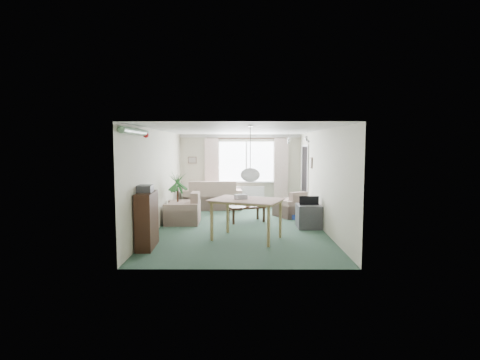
{
  "coord_description": "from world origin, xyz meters",
  "views": [
    {
      "loc": [
        0.04,
        -9.21,
        2.01
      ],
      "look_at": [
        0.0,
        0.3,
        1.15
      ],
      "focal_mm": 28.0,
      "sensor_mm": 36.0,
      "label": 1
    }
  ],
  "objects_px": {
    "sofa": "(212,194)",
    "armchair_left": "(183,208)",
    "armchair_corner": "(292,204)",
    "bookshelf": "(147,220)",
    "pet_bed": "(299,216)",
    "dining_table": "(247,220)",
    "coffee_table": "(246,214)",
    "tv_cube": "(309,216)",
    "houseplant": "(178,197)"
  },
  "relations": [
    {
      "from": "armchair_left",
      "to": "coffee_table",
      "type": "height_order",
      "value": "armchair_left"
    },
    {
      "from": "pet_bed",
      "to": "dining_table",
      "type": "bearing_deg",
      "value": -122.04
    },
    {
      "from": "armchair_corner",
      "to": "coffee_table",
      "type": "distance_m",
      "value": 1.53
    },
    {
      "from": "coffee_table",
      "to": "houseplant",
      "type": "distance_m",
      "value": 1.86
    },
    {
      "from": "armchair_left",
      "to": "tv_cube",
      "type": "xyz_separation_m",
      "value": [
        3.2,
        -0.53,
        -0.12
      ]
    },
    {
      "from": "armchair_left",
      "to": "coffee_table",
      "type": "relative_size",
      "value": 0.96
    },
    {
      "from": "dining_table",
      "to": "pet_bed",
      "type": "distance_m",
      "value": 2.85
    },
    {
      "from": "coffee_table",
      "to": "sofa",
      "type": "bearing_deg",
      "value": 116.65
    },
    {
      "from": "houseplant",
      "to": "tv_cube",
      "type": "distance_m",
      "value": 3.44
    },
    {
      "from": "sofa",
      "to": "dining_table",
      "type": "relative_size",
      "value": 1.34
    },
    {
      "from": "armchair_corner",
      "to": "houseplant",
      "type": "relative_size",
      "value": 0.62
    },
    {
      "from": "sofa",
      "to": "armchair_corner",
      "type": "height_order",
      "value": "sofa"
    },
    {
      "from": "sofa",
      "to": "pet_bed",
      "type": "relative_size",
      "value": 2.92
    },
    {
      "from": "sofa",
      "to": "tv_cube",
      "type": "distance_m",
      "value": 3.85
    },
    {
      "from": "bookshelf",
      "to": "tv_cube",
      "type": "xyz_separation_m",
      "value": [
        3.54,
        1.82,
        -0.27
      ]
    },
    {
      "from": "pet_bed",
      "to": "tv_cube",
      "type": "bearing_deg",
      "value": -87.7
    },
    {
      "from": "bookshelf",
      "to": "dining_table",
      "type": "distance_m",
      "value": 2.1
    },
    {
      "from": "armchair_corner",
      "to": "tv_cube",
      "type": "relative_size",
      "value": 1.3
    },
    {
      "from": "armchair_left",
      "to": "coffee_table",
      "type": "distance_m",
      "value": 1.68
    },
    {
      "from": "coffee_table",
      "to": "dining_table",
      "type": "xyz_separation_m",
      "value": [
        -0.01,
        -1.89,
        0.21
      ]
    },
    {
      "from": "houseplant",
      "to": "tv_cube",
      "type": "height_order",
      "value": "houseplant"
    },
    {
      "from": "armchair_corner",
      "to": "sofa",
      "type": "bearing_deg",
      "value": -59.62
    },
    {
      "from": "coffee_table",
      "to": "bookshelf",
      "type": "bearing_deg",
      "value": -128.02
    },
    {
      "from": "sofa",
      "to": "dining_table",
      "type": "distance_m",
      "value": 4.13
    },
    {
      "from": "armchair_corner",
      "to": "houseplant",
      "type": "distance_m",
      "value": 3.25
    },
    {
      "from": "coffee_table",
      "to": "tv_cube",
      "type": "relative_size",
      "value": 1.51
    },
    {
      "from": "armchair_left",
      "to": "coffee_table",
      "type": "xyz_separation_m",
      "value": [
        1.66,
        0.2,
        -0.19
      ]
    },
    {
      "from": "armchair_corner",
      "to": "bookshelf",
      "type": "height_order",
      "value": "bookshelf"
    },
    {
      "from": "armchair_corner",
      "to": "pet_bed",
      "type": "relative_size",
      "value": 1.31
    },
    {
      "from": "coffee_table",
      "to": "pet_bed",
      "type": "height_order",
      "value": "coffee_table"
    },
    {
      "from": "sofa",
      "to": "pet_bed",
      "type": "bearing_deg",
      "value": 142.98
    },
    {
      "from": "houseplant",
      "to": "pet_bed",
      "type": "xyz_separation_m",
      "value": [
        3.3,
        0.57,
        -0.6
      ]
    },
    {
      "from": "sofa",
      "to": "coffee_table",
      "type": "height_order",
      "value": "sofa"
    },
    {
      "from": "sofa",
      "to": "houseplant",
      "type": "xyz_separation_m",
      "value": [
        -0.75,
        -2.17,
        0.2
      ]
    },
    {
      "from": "armchair_corner",
      "to": "coffee_table",
      "type": "height_order",
      "value": "armchair_corner"
    },
    {
      "from": "sofa",
      "to": "armchair_left",
      "type": "relative_size",
      "value": 2.01
    },
    {
      "from": "armchair_corner",
      "to": "bookshelf",
      "type": "xyz_separation_m",
      "value": [
        -3.31,
        -3.32,
        0.19
      ]
    },
    {
      "from": "armchair_left",
      "to": "houseplant",
      "type": "bearing_deg",
      "value": -133.49
    },
    {
      "from": "coffee_table",
      "to": "pet_bed",
      "type": "xyz_separation_m",
      "value": [
        1.49,
        0.51,
        -0.15
      ]
    },
    {
      "from": "coffee_table",
      "to": "bookshelf",
      "type": "relative_size",
      "value": 0.86
    },
    {
      "from": "bookshelf",
      "to": "armchair_left",
      "type": "bearing_deg",
      "value": 79.22
    },
    {
      "from": "coffee_table",
      "to": "dining_table",
      "type": "height_order",
      "value": "dining_table"
    },
    {
      "from": "tv_cube",
      "to": "bookshelf",
      "type": "bearing_deg",
      "value": -152.76
    },
    {
      "from": "armchair_corner",
      "to": "armchair_left",
      "type": "height_order",
      "value": "armchair_left"
    },
    {
      "from": "armchair_left",
      "to": "houseplant",
      "type": "distance_m",
      "value": 0.33
    },
    {
      "from": "tv_cube",
      "to": "houseplant",
      "type": "bearing_deg",
      "value": 168.71
    },
    {
      "from": "dining_table",
      "to": "sofa",
      "type": "bearing_deg",
      "value": 104.66
    },
    {
      "from": "armchair_left",
      "to": "dining_table",
      "type": "distance_m",
      "value": 2.36
    },
    {
      "from": "armchair_left",
      "to": "tv_cube",
      "type": "bearing_deg",
      "value": 79.45
    },
    {
      "from": "houseplant",
      "to": "coffee_table",
      "type": "bearing_deg",
      "value": 2.07
    }
  ]
}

